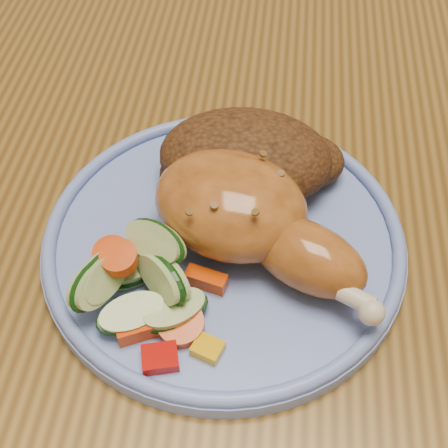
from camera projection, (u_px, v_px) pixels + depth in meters
The scene contains 7 objects.
dining_table at pixel (335, 212), 0.59m from camera, with size 0.90×1.40×0.75m.
chair_far at pixel (319, 13), 1.12m from camera, with size 0.42×0.42×0.91m.
plate at pixel (224, 243), 0.45m from camera, with size 0.26×0.26×0.01m, color #6983D0.
plate_rim at pixel (224, 233), 0.44m from camera, with size 0.26×0.26×0.01m, color #6983D0.
chicken_leg at pixel (249, 217), 0.42m from camera, with size 0.17×0.14×0.06m.
rice_pilaf at pixel (249, 159), 0.47m from camera, with size 0.14×0.09×0.06m.
vegetable_pile at pixel (140, 284), 0.40m from camera, with size 0.11×0.11×0.05m.
Camera 1 is at (-0.06, -0.40, 1.11)m, focal length 50.00 mm.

